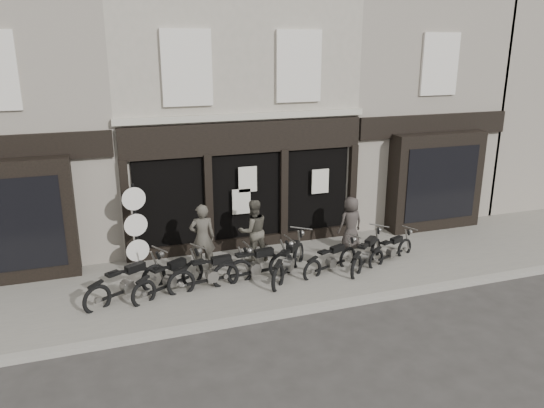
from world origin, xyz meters
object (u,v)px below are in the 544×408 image
object	(u,v)px
motorcycle_7	(391,252)
man_left	(202,238)
motorcycle_3	(255,268)
motorcycle_0	(128,285)
motorcycle_5	(331,262)
motorcycle_1	(170,280)
man_centre	(253,231)
advert_sign_post	(136,232)
motorcycle_6	(367,256)
motorcycle_2	(212,275)
motorcycle_4	(289,263)
man_right	(351,223)

from	to	relation	value
motorcycle_7	man_left	world-z (taller)	man_left
motorcycle_3	man_left	distance (m)	1.65
motorcycle_0	motorcycle_5	size ratio (longest dim) A/B	1.11
motorcycle_1	man_centre	xyz separation A→B (m)	(2.52, 1.21, 0.59)
motorcycle_0	advert_sign_post	bearing A→B (deg)	46.21
motorcycle_7	advert_sign_post	size ratio (longest dim) A/B	0.71
motorcycle_0	motorcycle_6	world-z (taller)	motorcycle_0
motorcycle_7	motorcycle_0	bearing A→B (deg)	157.85
motorcycle_5	motorcycle_7	distance (m)	1.94
motorcycle_1	advert_sign_post	xyz separation A→B (m)	(-0.61, 1.54, 0.82)
man_centre	motorcycle_2	bearing A→B (deg)	36.50
motorcycle_2	motorcycle_4	distance (m)	2.08
motorcycle_0	man_centre	bearing A→B (deg)	-10.43
motorcycle_7	man_left	size ratio (longest dim) A/B	0.97
motorcycle_7	man_right	size ratio (longest dim) A/B	1.13
motorcycle_1	motorcycle_3	bearing A→B (deg)	-30.12
man_left	motorcycle_4	bearing A→B (deg)	158.91
motorcycle_7	man_right	world-z (taller)	man_right
motorcycle_1	man_left	bearing A→B (deg)	13.73
motorcycle_3	man_right	world-z (taller)	man_right
motorcycle_5	man_left	xyz separation A→B (m)	(-3.26, 1.17, 0.67)
motorcycle_0	man_right	bearing A→B (deg)	-19.05
motorcycle_0	motorcycle_4	distance (m)	4.15
man_centre	motorcycle_6	bearing A→B (deg)	150.08
motorcycle_5	man_right	bearing A→B (deg)	26.00
motorcycle_6	motorcycle_5	bearing A→B (deg)	138.61
motorcycle_6	man_right	distance (m)	1.42
motorcycle_2	motorcycle_4	world-z (taller)	motorcycle_4
man_right	motorcycle_1	bearing A→B (deg)	3.16
motorcycle_1	motorcycle_4	world-z (taller)	motorcycle_4
motorcycle_2	motorcycle_4	bearing A→B (deg)	-5.38
motorcycle_4	motorcycle_6	bearing A→B (deg)	-53.18
motorcycle_7	man_centre	xyz separation A→B (m)	(-3.72, 1.22, 0.65)
motorcycle_2	advert_sign_post	distance (m)	2.45
man_centre	advert_sign_post	world-z (taller)	advert_sign_post
motorcycle_6	man_centre	bearing A→B (deg)	113.30
man_centre	motorcycle_1	bearing A→B (deg)	21.17
motorcycle_3	motorcycle_5	distance (m)	2.10
motorcycle_6	advert_sign_post	size ratio (longest dim) A/B	0.70
motorcycle_5	motorcycle_6	world-z (taller)	motorcycle_6
motorcycle_1	man_right	xyz separation A→B (m)	(5.54, 1.17, 0.50)
motorcycle_5	motorcycle_7	bearing A→B (deg)	-16.92
man_left	motorcycle_1	bearing A→B (deg)	49.59
motorcycle_3	motorcycle_5	size ratio (longest dim) A/B	1.22
motorcycle_3	motorcycle_6	xyz separation A→B (m)	(3.17, -0.16, -0.03)
motorcycle_1	man_left	world-z (taller)	man_left
motorcycle_1	motorcycle_3	size ratio (longest dim) A/B	0.86
advert_sign_post	motorcycle_3	bearing A→B (deg)	-36.90
motorcycle_2	motorcycle_7	distance (m)	5.19
motorcycle_2	motorcycle_5	xyz separation A→B (m)	(3.25, -0.08, -0.06)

